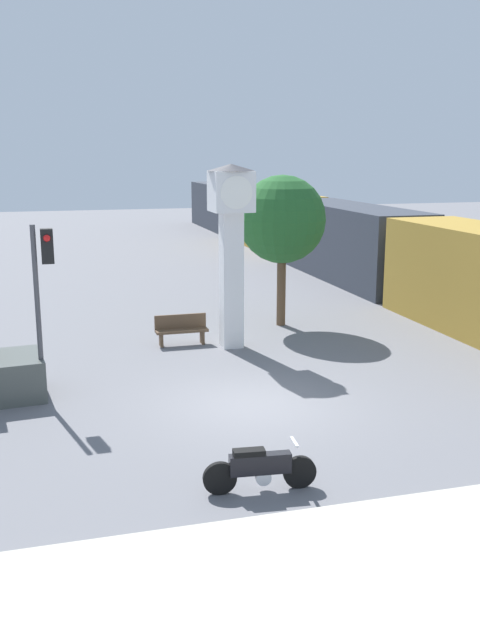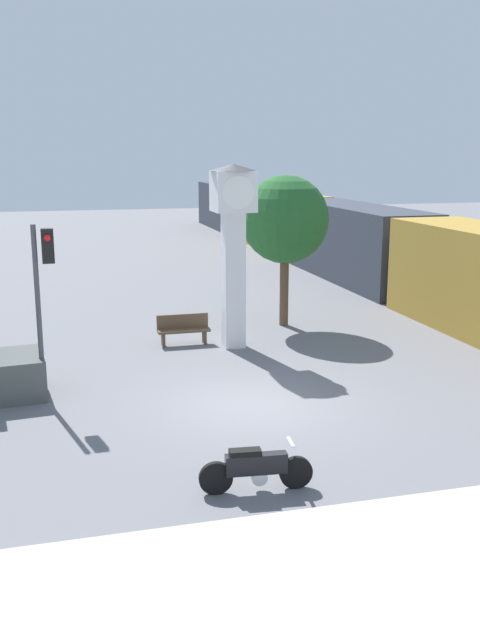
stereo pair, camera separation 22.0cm
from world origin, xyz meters
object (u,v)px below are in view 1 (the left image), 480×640
(freight_train, at_px, (306,230))
(traffic_light, at_px, (43,281))
(street_tree, at_px, (282,220))
(clock_tower, at_px, (231,228))
(bench, at_px, (181,329))
(motorcycle, at_px, (260,468))

(freight_train, distance_m, traffic_light, 23.76)
(traffic_light, distance_m, street_tree, 9.63)
(clock_tower, height_order, bench, clock_tower)
(clock_tower, relative_size, bench, 3.40)
(motorcycle, distance_m, traffic_light, 7.27)
(street_tree, height_order, bench, street_tree)
(clock_tower, xyz_separation_m, freight_train, (8.43, 15.88, -1.90))
(motorcycle, relative_size, traffic_light, 0.48)
(freight_train, distance_m, street_tree, 15.04)
(traffic_light, relative_size, street_tree, 0.82)
(motorcycle, distance_m, freight_train, 27.30)
(motorcycle, xyz_separation_m, bench, (0.58, 9.98, 0.06))
(clock_tower, bearing_deg, street_tree, 43.66)
(clock_tower, distance_m, street_tree, 3.26)
(clock_tower, xyz_separation_m, bench, (-1.42, 0.66, -3.11))
(motorcycle, distance_m, bench, 10.00)
(street_tree, bearing_deg, traffic_light, -144.07)
(motorcycle, relative_size, street_tree, 0.40)
(freight_train, xyz_separation_m, traffic_light, (-13.85, -19.27, 1.17))
(motorcycle, distance_m, street_tree, 12.75)
(motorcycle, bearing_deg, traffic_light, 125.72)
(clock_tower, distance_m, freight_train, 18.08)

